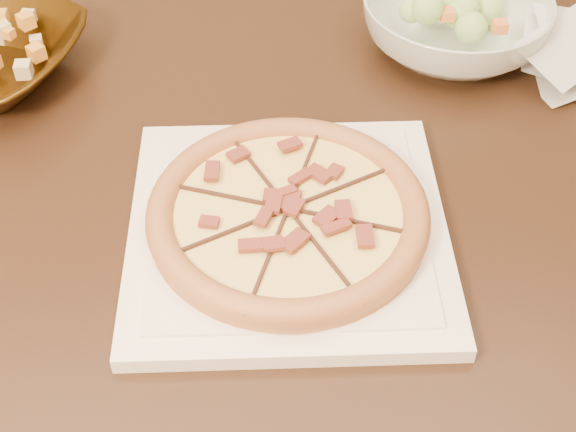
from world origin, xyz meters
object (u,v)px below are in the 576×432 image
plate (288,229)px  salad_bowl (455,25)px  dining_table (189,227)px  pizza (288,213)px

plate → salad_bowl: size_ratio=1.35×
dining_table → plate: plate is taller
plate → pizza: bearing=147.5°
plate → pizza: (-0.00, 0.00, 0.02)m
dining_table → salad_bowl: bearing=30.6°
salad_bowl → plate: bearing=-125.8°
dining_table → pizza: 0.22m
dining_table → pizza: (0.12, -0.12, 0.14)m
plate → salad_bowl: (0.24, 0.33, 0.03)m
pizza → salad_bowl: bearing=54.2°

